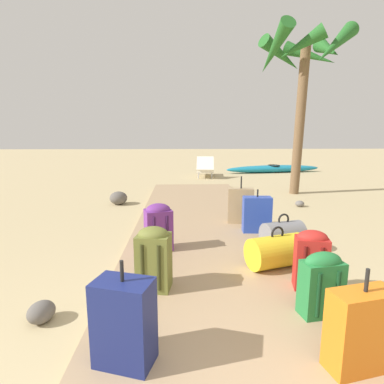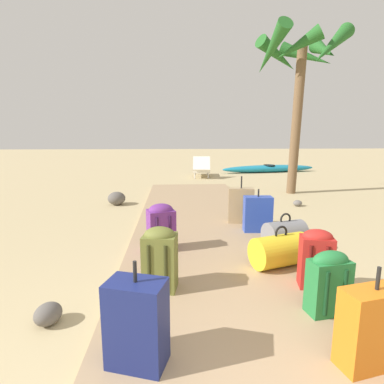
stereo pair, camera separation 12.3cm
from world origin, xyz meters
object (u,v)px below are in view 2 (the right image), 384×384
Objects in this scene: backpack_olive at (160,257)px; duffel_bag_grey at (285,234)px; backpack_green at (329,281)px; lounge_chair at (202,168)px; kayak at (269,169)px; duffel_bag_yellow at (280,251)px; suitcase_tan at (241,205)px; suitcase_navy at (137,323)px; palm_tree_far_right at (300,63)px; backpack_purple at (161,226)px; suitcase_blue at (258,214)px; suitcase_orange at (372,328)px; backpack_red at (316,257)px.

duffel_bag_grey is (1.60, 1.06, -0.15)m from backpack_olive.
backpack_green is 9.03m from lounge_chair.
backpack_green reaches higher than kayak.
suitcase_tan is at bearing 92.12° from duffel_bag_yellow.
suitcase_tan is 8.11m from kayak.
backpack_olive is at bearing 160.57° from backpack_green.
palm_tree_far_right is at bearing 60.93° from suitcase_navy.
suitcase_tan reaches higher than backpack_purple.
suitcase_blue is at bearing 60.69° from suitcase_navy.
backpack_red is at bearing 83.46° from suitcase_orange.
suitcase_blue is (1.44, 0.68, -0.05)m from backpack_purple.
suitcase_tan is 1.32× the size of duffel_bag_grey.
suitcase_orange is 1.05m from backpack_red.
backpack_olive is 2.23m from suitcase_blue.
backpack_olive is 0.15× the size of palm_tree_far_right.
suitcase_orange is 1.49m from suitcase_navy.
suitcase_tan is 0.49× the size of lounge_chair.
suitcase_navy reaches higher than suitcase_blue.
suitcase_tan reaches higher than duffel_bag_yellow.
backpack_purple is 1.48m from duffel_bag_yellow.
backpack_green is at bearing -85.62° from duffel_bag_yellow.
lounge_chair reaches higher than suitcase_blue.
duffel_bag_yellow is 8.09m from lounge_chair.
suitcase_tan is 6.32m from lounge_chair.
suitcase_tan is at bearing 92.91° from backpack_green.
suitcase_orange reaches higher than duffel_bag_yellow.
backpack_olive is 0.78× the size of suitcase_tan.
suitcase_tan is 0.19× the size of kayak.
backpack_purple is at bearing 91.54° from backpack_olive.
suitcase_orange reaches higher than suitcase_blue.
lounge_chair is 0.39× the size of kayak.
backpack_green is at bearing 88.15° from suitcase_orange.
backpack_olive is 0.15× the size of kayak.
backpack_olive is 8.62m from lounge_chair.
suitcase_navy is 1.18× the size of duffel_bag_grey.
suitcase_orange reaches higher than backpack_olive.
suitcase_tan is 0.19× the size of palm_tree_far_right.
backpack_purple is 1.04× the size of backpack_red.
suitcase_navy is at bearing -111.33° from kayak.
suitcase_blue is at bearing 50.72° from backpack_olive.
suitcase_orange is at bearing -56.55° from backpack_purple.
duffel_bag_grey is (0.34, -1.15, -0.12)m from suitcase_tan.
backpack_purple is 2.09m from backpack_green.
backpack_olive is 0.86× the size of duffel_bag_yellow.
suitcase_orange is 9.62m from lounge_chair.
suitcase_navy is at bearing -96.21° from backpack_olive.
suitcase_tan is at bearing 60.40° from backpack_olive.
duffel_bag_grey is (0.10, 1.11, -0.13)m from backpack_red.
suitcase_tan reaches higher than backpack_red.
kayak is at bearing 73.43° from duffel_bag_yellow.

